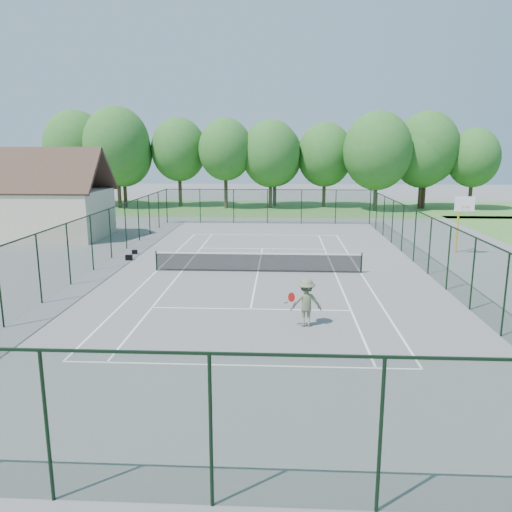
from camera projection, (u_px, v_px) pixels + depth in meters
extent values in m
plane|color=slate|center=(258.00, 272.00, 26.80)|extent=(140.00, 140.00, 0.00)
cube|color=#4E8538|center=(270.00, 208.00, 56.09)|extent=(80.00, 16.00, 0.01)
cube|color=white|center=(265.00, 235.00, 38.40)|extent=(10.97, 0.08, 0.01)
cube|color=white|center=(240.00, 365.00, 15.19)|extent=(10.97, 0.08, 0.01)
cube|color=white|center=(262.00, 249.00, 33.05)|extent=(8.23, 0.08, 0.01)
cube|color=white|center=(251.00, 309.00, 20.55)|extent=(8.23, 0.08, 0.01)
cube|color=white|center=(361.00, 273.00, 26.53)|extent=(0.08, 23.77, 0.01)
cube|color=white|center=(157.00, 271.00, 27.07)|extent=(0.08, 23.77, 0.01)
cube|color=white|center=(335.00, 273.00, 26.59)|extent=(0.08, 23.77, 0.01)
cube|color=white|center=(182.00, 271.00, 27.00)|extent=(0.08, 23.77, 0.01)
cube|color=white|center=(258.00, 272.00, 26.80)|extent=(0.08, 12.80, 0.01)
cylinder|color=black|center=(156.00, 261.00, 26.95)|extent=(0.08, 0.08, 1.10)
cylinder|color=black|center=(361.00, 263.00, 26.41)|extent=(0.08, 0.08, 1.10)
cube|color=black|center=(258.00, 263.00, 26.69)|extent=(11.00, 0.02, 0.96)
cube|color=white|center=(258.00, 254.00, 26.59)|extent=(11.00, 0.05, 0.07)
cube|color=#17381F|center=(267.00, 207.00, 44.06)|extent=(18.00, 0.02, 3.00)
cube|color=#17381F|center=(211.00, 432.00, 8.90)|extent=(18.00, 0.02, 3.00)
cube|color=#17381F|center=(430.00, 246.00, 26.04)|extent=(0.02, 36.00, 3.00)
cube|color=#17381F|center=(92.00, 243.00, 26.93)|extent=(0.02, 36.00, 3.00)
cube|color=black|center=(268.00, 190.00, 43.75)|extent=(18.00, 0.05, 0.05)
cube|color=black|center=(209.00, 353.00, 8.59)|extent=(18.00, 0.05, 0.05)
cube|color=black|center=(432.00, 218.00, 25.73)|extent=(0.05, 36.00, 0.05)
cube|color=black|center=(90.00, 215.00, 26.61)|extent=(0.05, 36.00, 0.05)
cube|color=beige|center=(49.00, 214.00, 36.99)|extent=(8.00, 6.00, 3.50)
cube|color=#4D3529|center=(54.00, 169.00, 37.77)|extent=(8.60, 3.27, 3.27)
cube|color=#4D3529|center=(35.00, 171.00, 34.84)|extent=(8.60, 3.27, 3.27)
cylinder|color=#3F2F1D|center=(125.00, 189.00, 56.47)|extent=(0.40, 0.40, 4.20)
ellipsoid|color=#35742C|center=(123.00, 154.00, 55.66)|extent=(6.40, 6.40, 7.40)
cylinder|color=#3F2F1D|center=(270.00, 189.00, 55.66)|extent=(0.40, 0.40, 4.20)
ellipsoid|color=#35742C|center=(271.00, 154.00, 54.84)|extent=(6.40, 6.40, 7.40)
cylinder|color=#3F2F1D|center=(420.00, 190.00, 54.84)|extent=(0.40, 0.40, 4.20)
ellipsoid|color=#35742C|center=(423.00, 154.00, 54.02)|extent=(6.40, 6.40, 7.40)
cylinder|color=gold|center=(458.00, 225.00, 31.46)|extent=(0.12, 0.12, 3.50)
cube|color=gold|center=(462.00, 201.00, 30.69)|extent=(0.08, 0.90, 0.08)
cube|color=white|center=(465.00, 204.00, 30.28)|extent=(1.20, 0.05, 0.90)
torus|color=#C04A15|center=(466.00, 207.00, 30.09)|extent=(0.48, 0.48, 0.02)
cube|color=black|center=(129.00, 258.00, 29.61)|extent=(0.41, 0.27, 0.31)
cube|color=black|center=(135.00, 252.00, 31.38)|extent=(0.36, 0.25, 0.26)
imported|color=#626A4B|center=(306.00, 302.00, 18.43)|extent=(1.21, 0.76, 1.81)
sphere|color=#A8DB2C|center=(326.00, 298.00, 18.77)|extent=(0.07, 0.07, 0.07)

